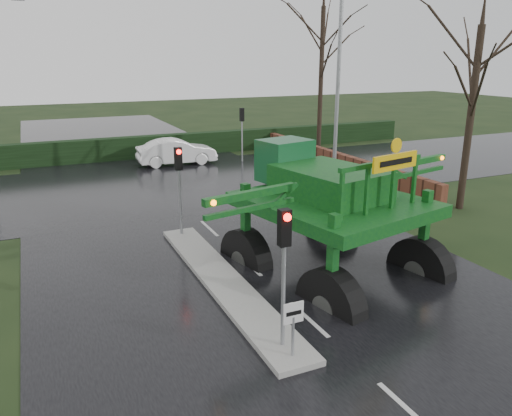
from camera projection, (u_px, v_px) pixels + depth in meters
name	position (u px, v px, depth m)	size (l,w,h in m)	color
ground	(308.00, 320.00, 13.28)	(140.00, 140.00, 0.00)	black
road_main	(194.00, 215.00, 22.00)	(14.00, 80.00, 0.02)	black
road_cross	(161.00, 185.00, 27.23)	(80.00, 12.00, 0.02)	black
median_island	(223.00, 281.00, 15.36)	(1.20, 10.00, 0.16)	gray
hedge_row	(132.00, 148.00, 33.98)	(44.00, 0.90, 1.50)	black
brick_wall	(326.00, 159.00, 31.19)	(0.40, 20.00, 1.20)	#592D1E
keep_left_sign	(293.00, 321.00, 11.15)	(0.50, 0.07, 1.35)	gray
traffic_signal_near	(284.00, 249.00, 11.14)	(0.26, 0.33, 3.52)	gray
traffic_signal_mid	(179.00, 172.00, 18.55)	(0.26, 0.33, 3.52)	gray
traffic_signal_far	(242.00, 122.00, 32.53)	(0.26, 0.33, 3.52)	gray
street_light_right	(333.00, 71.00, 25.23)	(3.85, 0.30, 10.00)	gray
tree_right_near	(473.00, 93.00, 21.53)	(5.60, 5.60, 9.64)	black
tree_right_far	(322.00, 60.00, 34.82)	(7.00, 7.00, 12.05)	black
crop_sprayer	(328.00, 212.00, 13.40)	(10.04, 7.22, 5.72)	black
white_sedan	(177.00, 165.00, 32.34)	(1.75, 5.02, 1.65)	white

